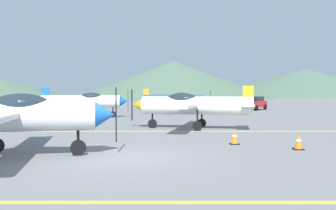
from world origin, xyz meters
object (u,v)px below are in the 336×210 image
object	(u,v)px
airplane_mid	(193,105)
airplane_far	(86,101)
airplane_near	(5,115)
airplane_back	(177,99)
car_sedan	(256,103)
traffic_cone_side	(236,137)
traffic_cone_front	(300,142)

from	to	relation	value
airplane_mid	airplane_far	size ratio (longest dim) A/B	1.00
airplane_near	airplane_far	xyz separation A→B (m)	(-1.67, 18.24, 0.00)
airplane_back	car_sedan	distance (m)	10.97
airplane_near	airplane_mid	bearing A→B (deg)	53.72
airplane_near	car_sedan	xyz separation A→B (m)	(15.59, 31.06, -0.56)
airplane_far	traffic_cone_side	distance (m)	18.10
airplane_far	car_sedan	size ratio (longest dim) A/B	1.83
airplane_near	airplane_far	distance (m)	18.32
airplane_back	traffic_cone_front	world-z (taller)	airplane_back
airplane_near	car_sedan	size ratio (longest dim) A/B	1.82
airplane_near	traffic_cone_side	xyz separation A→B (m)	(8.02, 3.00, -1.11)
airplane_far	airplane_back	size ratio (longest dim) A/B	1.00
traffic_cone_side	traffic_cone_front	bearing A→B (deg)	-31.92
airplane_far	airplane_back	distance (m)	10.67
airplane_far	car_sedan	distance (m)	21.50
car_sedan	traffic_cone_front	world-z (taller)	car_sedan
airplane_mid	airplane_back	size ratio (longest dim) A/B	1.00
airplane_far	traffic_cone_front	world-z (taller)	airplane_far
airplane_far	airplane_near	bearing A→B (deg)	-84.77
airplane_near	airplane_mid	distance (m)	11.30
car_sedan	airplane_near	bearing A→B (deg)	-116.64
car_sedan	traffic_cone_front	size ratio (longest dim) A/B	7.71
airplane_mid	traffic_cone_side	distance (m)	6.35
traffic_cone_front	airplane_mid	bearing A→B (deg)	114.94
traffic_cone_front	car_sedan	bearing A→B (deg)	79.50
traffic_cone_side	airplane_back	bearing A→B (deg)	94.81
car_sedan	traffic_cone_front	bearing A→B (deg)	-100.50
airplane_far	airplane_back	xyz separation A→B (m)	(7.80, 7.29, 0.00)
airplane_back	car_sedan	bearing A→B (deg)	30.33
airplane_back	traffic_cone_side	size ratio (longest dim) A/B	14.05
airplane_back	traffic_cone_side	world-z (taller)	airplane_back
airplane_near	airplane_mid	world-z (taller)	same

